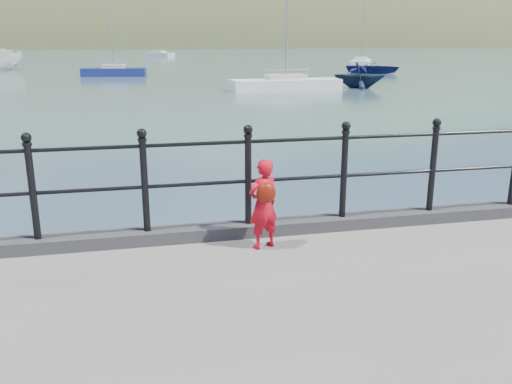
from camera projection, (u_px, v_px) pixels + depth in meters
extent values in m
plane|color=#2D4251|center=(200.00, 308.00, 6.88)|extent=(600.00, 600.00, 0.00)
cube|color=#28282B|center=(199.00, 233.00, 6.44)|extent=(60.00, 0.30, 0.15)
cylinder|color=black|center=(198.00, 184.00, 6.27)|extent=(18.00, 0.04, 0.04)
cylinder|color=black|center=(196.00, 144.00, 6.14)|extent=(18.00, 0.04, 0.04)
cylinder|color=black|center=(33.00, 193.00, 5.90)|extent=(0.08, 0.08, 1.05)
sphere|color=black|center=(26.00, 138.00, 5.73)|extent=(0.11, 0.11, 0.11)
cylinder|color=black|center=(145.00, 187.00, 6.15)|extent=(0.08, 0.08, 1.05)
sphere|color=black|center=(142.00, 133.00, 5.98)|extent=(0.11, 0.11, 0.11)
cylinder|color=black|center=(248.00, 181.00, 6.40)|extent=(0.08, 0.08, 1.05)
sphere|color=black|center=(248.00, 130.00, 6.23)|extent=(0.11, 0.11, 0.11)
cylinder|color=black|center=(344.00, 176.00, 6.64)|extent=(0.08, 0.08, 1.05)
sphere|color=black|center=(346.00, 126.00, 6.47)|extent=(0.11, 0.11, 0.11)
cylinder|color=black|center=(432.00, 171.00, 6.89)|extent=(0.08, 0.08, 1.05)
sphere|color=black|center=(437.00, 123.00, 6.72)|extent=(0.11, 0.11, 0.11)
ellipsoid|color=#333A21|center=(193.00, 90.00, 198.27)|extent=(400.00, 100.00, 88.00)
ellipsoid|color=#387026|center=(262.00, 101.00, 266.16)|extent=(600.00, 180.00, 156.00)
cube|color=silver|center=(19.00, 38.00, 168.65)|extent=(9.00, 6.00, 6.00)
cube|color=#4C4744|center=(18.00, 24.00, 167.54)|extent=(9.50, 6.50, 2.00)
cube|color=silver|center=(96.00, 38.00, 173.42)|extent=(9.00, 6.00, 6.00)
cube|color=#4C4744|center=(95.00, 25.00, 172.31)|extent=(9.50, 6.50, 2.00)
cube|color=silver|center=(189.00, 38.00, 179.64)|extent=(9.00, 6.00, 6.00)
cube|color=#4C4744|center=(189.00, 25.00, 178.53)|extent=(9.50, 6.50, 2.00)
cube|color=silver|center=(268.00, 38.00, 185.23)|extent=(9.00, 6.00, 6.00)
cube|color=#4C4744|center=(268.00, 25.00, 184.13)|extent=(9.50, 6.50, 2.00)
imported|color=red|center=(263.00, 204.00, 6.05)|extent=(0.44, 0.37, 1.03)
ellipsoid|color=red|center=(266.00, 193.00, 5.89)|extent=(0.22, 0.11, 0.23)
imported|color=#121B52|center=(373.00, 68.00, 50.83)|extent=(6.10, 6.07, 1.04)
imported|color=white|center=(6.00, 59.00, 55.11)|extent=(3.27, 6.19, 2.27)
imported|color=black|center=(359.00, 75.00, 35.96)|extent=(4.09, 3.85, 1.72)
cube|color=navy|center=(114.00, 73.00, 46.95)|extent=(5.57, 2.41, 0.90)
cube|color=beige|center=(114.00, 67.00, 46.81)|extent=(2.03, 1.44, 0.50)
cylinder|color=#A5A5A8|center=(111.00, 26.00, 45.85)|extent=(0.10, 0.10, 7.01)
cylinder|color=#A5A5A8|center=(113.00, 61.00, 46.66)|extent=(2.41, 0.38, 0.06)
cube|color=white|center=(286.00, 86.00, 34.64)|extent=(7.10, 2.25, 0.90)
cube|color=beige|center=(286.00, 78.00, 34.50)|extent=(2.51, 1.47, 0.50)
cylinder|color=#A5A5A8|center=(287.00, 8.00, 33.32)|extent=(0.10, 0.10, 8.64)
cylinder|color=#A5A5A8|center=(286.00, 70.00, 34.35)|extent=(3.16, 0.20, 0.06)
cube|color=silver|center=(160.00, 55.00, 92.53)|extent=(4.92, 5.41, 0.90)
cube|color=beige|center=(160.00, 52.00, 92.39)|extent=(2.18, 2.27, 0.50)
cylinder|color=#A5A5A8|center=(159.00, 30.00, 91.37)|extent=(0.10, 0.10, 7.52)
cylinder|color=#A5A5A8|center=(160.00, 49.00, 92.24)|extent=(1.68, 1.98, 0.06)
cube|color=white|center=(361.00, 64.00, 63.90)|extent=(4.98, 7.33, 0.90)
cube|color=beige|center=(361.00, 59.00, 63.76)|extent=(2.36, 2.87, 0.50)
cylinder|color=#A5A5A8|center=(363.00, 18.00, 62.50)|extent=(0.10, 0.10, 9.28)
cylinder|color=#A5A5A8|center=(361.00, 54.00, 63.61)|extent=(1.51, 2.93, 0.06)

